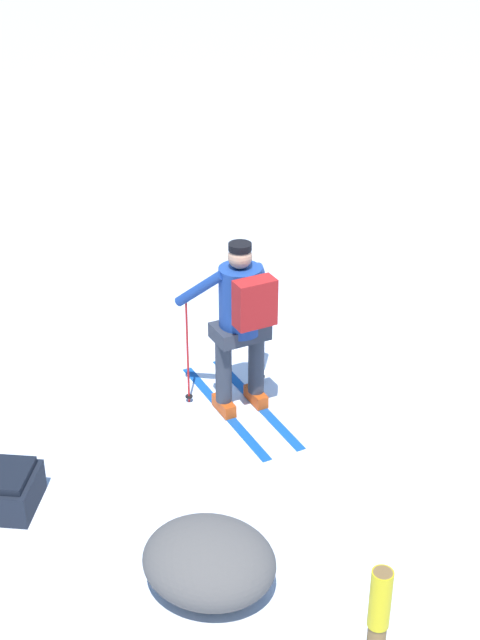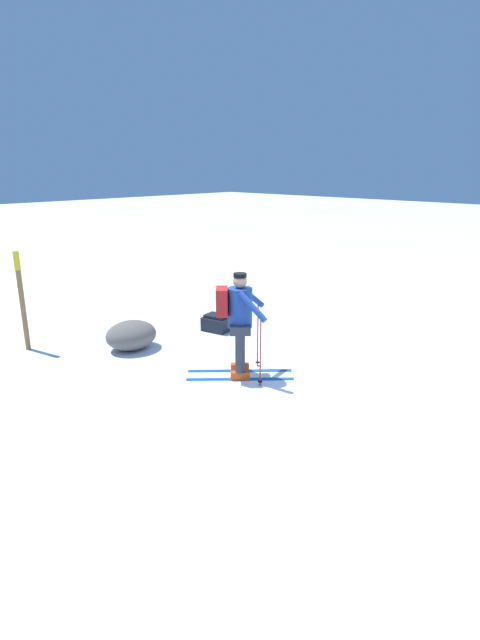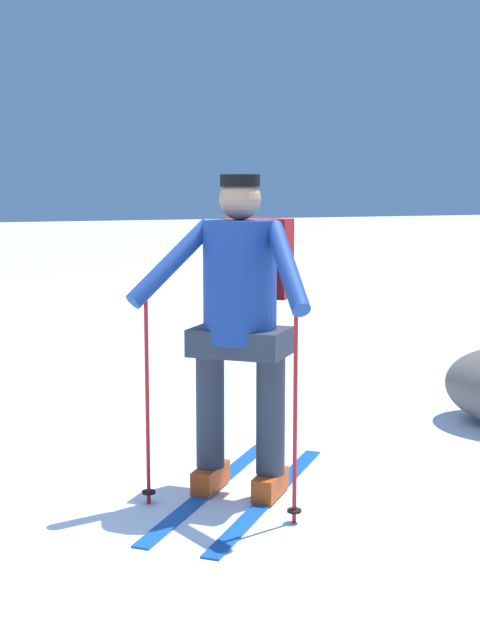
{
  "view_description": "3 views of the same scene",
  "coord_description": "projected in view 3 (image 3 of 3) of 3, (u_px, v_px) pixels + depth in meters",
  "views": [
    {
      "loc": [
        2.0,
        -6.98,
        4.67
      ],
      "look_at": [
        -0.1,
        -0.34,
        0.93
      ],
      "focal_mm": 50.0,
      "sensor_mm": 36.0,
      "label": 1
    },
    {
      "loc": [
        5.23,
        4.74,
        3.23
      ],
      "look_at": [
        -0.1,
        -0.34,
        0.93
      ],
      "focal_mm": 28.0,
      "sensor_mm": 36.0,
      "label": 2
    },
    {
      "loc": [
        -4.18,
        1.6,
        1.59
      ],
      "look_at": [
        -0.1,
        -0.34,
        0.93
      ],
      "focal_mm": 50.0,
      "sensor_mm": 36.0,
      "label": 3
    }
  ],
  "objects": [
    {
      "name": "skier",
      "position": [
        242.0,
        310.0,
        4.59
      ],
      "size": [
        1.49,
        1.5,
        1.67
      ],
      "color": "#144C9E",
      "rests_on": "ground_plane"
    },
    {
      "name": "ground_plane",
      "position": [
        173.0,
        497.0,
        4.65
      ],
      "size": [
        80.0,
        80.0,
        0.0
      ],
      "primitive_type": "plane",
      "color": "white"
    }
  ]
}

